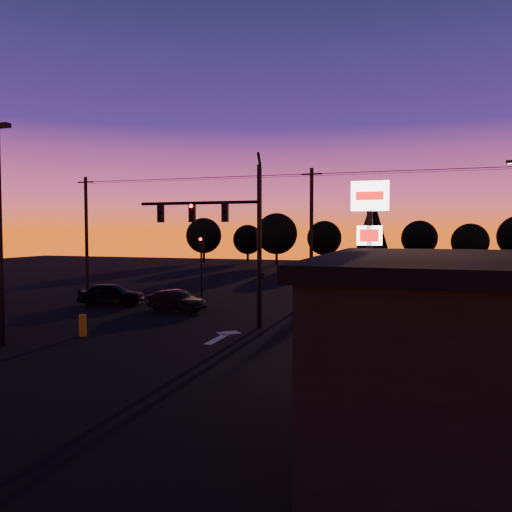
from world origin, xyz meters
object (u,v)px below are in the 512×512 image
Objects in this scene: pylon_sign at (370,228)px; car_right at (393,302)px; secondary_signal at (201,259)px; bollard at (83,325)px; suv_parked at (387,358)px; car_mid at (176,301)px; traffic_signal_mast at (229,228)px; car_left at (111,294)px.

pylon_sign is 9.74m from car_right.
bollard is at bearing -92.92° from secondary_signal.
suv_parked is at bearing -48.06° from secondary_signal.
suv_parked is at bearing -111.97° from car_mid.
traffic_signal_mast is at bearing 160.64° from pylon_sign.
bollard is at bearing 171.91° from suv_parked.
bollard is 0.19× the size of suv_parked.
pylon_sign reaches higher than car_right.
secondary_signal is 4.46× the size of bollard.
bollard is 0.23× the size of car_left.
secondary_signal is 11.99m from bollard.
pylon_sign reaches higher than secondary_signal.
secondary_signal is at bearing -69.34° from car_left.
car_left is 1.12× the size of car_mid.
pylon_sign reaches higher than car_mid.
pylon_sign is 18.75m from car_left.
car_left is 21.22m from suv_parked.
car_right is at bearing 38.60° from bollard.
bollard is at bearing -168.90° from car_mid.
secondary_signal is at bearing -114.77° from car_right.
secondary_signal reaches higher than car_mid.
pylon_sign is (7.10, -2.49, -0.02)m from traffic_signal_mast.
suv_parked is (0.43, -13.25, 0.02)m from car_right.
pylon_sign reaches higher than car_left.
pylon_sign is 1.81× the size of car_mid.
bollard is at bearing -70.63° from car_right.
car_right is at bearing 39.27° from traffic_signal_mast.
car_left is (-4.94, -3.13, -2.15)m from secondary_signal.
bollard is (-5.50, -4.24, -4.45)m from traffic_signal_mast.
car_left is at bearing 156.11° from traffic_signal_mast.
secondary_signal is 1.16× the size of car_mid.
pylon_sign is at bearing -39.77° from secondary_signal.
traffic_signal_mast reaches higher than car_right.
bollard is at bearing -172.10° from pylon_sign.
car_left is at bearing -147.58° from secondary_signal.
secondary_signal is 0.64× the size of pylon_sign.
traffic_signal_mast is 2.29× the size of car_mid.
suv_parked is (17.94, -11.34, 0.01)m from car_left.
car_left is (-16.94, 6.85, -4.20)m from pylon_sign.
traffic_signal_mast is 8.80× the size of bollard.
pylon_sign reaches higher than bollard.
bollard is 9.64m from car_left.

